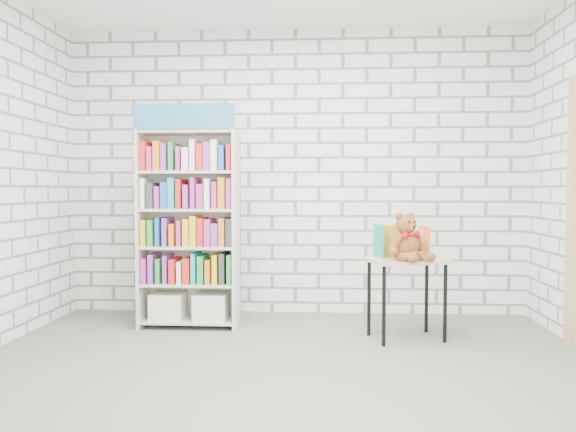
{
  "coord_description": "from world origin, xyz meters",
  "views": [
    {
      "loc": [
        0.26,
        -3.57,
        1.22
      ],
      "look_at": [
        -0.01,
        0.95,
        1.01
      ],
      "focal_mm": 35.0,
      "sensor_mm": 36.0,
      "label": 1
    }
  ],
  "objects": [
    {
      "name": "table_books",
      "position": [
        0.93,
        1.14,
        0.79
      ],
      "size": [
        0.47,
        0.3,
        0.26
      ],
      "color": "teal",
      "rests_on": "display_table"
    },
    {
      "name": "bookshelf",
      "position": [
        -0.92,
        1.36,
        0.89
      ],
      "size": [
        0.87,
        0.34,
        1.96
      ],
      "color": "beige",
      "rests_on": "ground"
    },
    {
      "name": "teddy_bear",
      "position": [
        0.95,
        0.94,
        0.82
      ],
      "size": [
        0.37,
        0.36,
        0.38
      ],
      "color": "brown",
      "rests_on": "display_table"
    },
    {
      "name": "ground",
      "position": [
        0.0,
        0.0,
        0.0
      ],
      "size": [
        4.5,
        4.5,
        0.0
      ],
      "primitive_type": "plane",
      "color": "#525C4D",
      "rests_on": "ground"
    },
    {
      "name": "room_shell",
      "position": [
        0.0,
        0.0,
        1.78
      ],
      "size": [
        4.52,
        4.02,
        2.81
      ],
      "color": "silver",
      "rests_on": "ground"
    },
    {
      "name": "display_table",
      "position": [
        0.96,
        1.04,
        0.57
      ],
      "size": [
        0.71,
        0.58,
        0.66
      ],
      "color": "tan",
      "rests_on": "ground"
    },
    {
      "name": "door_trim",
      "position": [
        2.23,
        0.95,
        1.05
      ],
      "size": [
        0.05,
        0.12,
        2.1
      ],
      "primitive_type": "cube",
      "color": "tan",
      "rests_on": "ground"
    }
  ]
}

